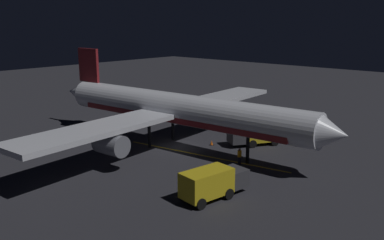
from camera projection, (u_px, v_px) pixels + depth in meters
The scene contains 8 objects.
ground_plane at pixel (179, 148), 47.20m from camera, with size 180.00×180.00×0.20m, color #29292F.
apron_guide_stripe at pixel (203, 156), 44.24m from camera, with size 0.24×19.35×0.01m, color gold.
airliner at pixel (174, 110), 46.57m from camera, with size 38.78×38.50×10.51m.
baggage_truck at pixel (212, 183), 33.31m from camera, with size 6.24×2.97×2.49m.
catering_truck at pixel (255, 134), 47.87m from camera, with size 5.97×4.76×2.40m.
ground_crew_worker at pixel (239, 156), 41.16m from camera, with size 0.40×0.40×1.74m.
traffic_cone_near_left at pixel (212, 143), 47.98m from camera, with size 0.50×0.50×0.55m.
traffic_cone_near_right at pixel (234, 136), 50.90m from camera, with size 0.50×0.50×0.55m.
Camera 1 is at (32.52, 31.42, 13.89)m, focal length 38.96 mm.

